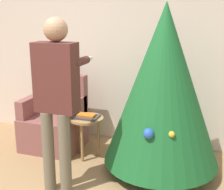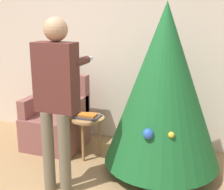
{
  "view_description": "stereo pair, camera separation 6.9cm",
  "coord_description": "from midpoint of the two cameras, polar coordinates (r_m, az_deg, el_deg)",
  "views": [
    {
      "loc": [
        1.5,
        -1.87,
        1.81
      ],
      "look_at": [
        0.5,
        1.04,
        0.98
      ],
      "focal_mm": 50.0,
      "sensor_mm": 36.0,
      "label": 1
    },
    {
      "loc": [
        1.57,
        -1.85,
        1.81
      ],
      "look_at": [
        0.5,
        1.04,
        0.98
      ],
      "focal_mm": 50.0,
      "sensor_mm": 36.0,
      "label": 2
    }
  ],
  "objects": [
    {
      "name": "book",
      "position": [
        3.9,
        -5.2,
        -3.68
      ],
      "size": [
        0.22,
        0.13,
        0.02
      ],
      "color": "orange",
      "rests_on": "laptop"
    },
    {
      "name": "wall_back",
      "position": [
        4.39,
        -1.66,
        9.12
      ],
      "size": [
        8.0,
        0.06,
        2.7
      ],
      "color": "beige",
      "rests_on": "ground_plane"
    },
    {
      "name": "laptop",
      "position": [
        3.9,
        -5.2,
        -3.99
      ],
      "size": [
        0.3,
        0.23,
        0.02
      ],
      "color": "#38383D",
      "rests_on": "side_stool"
    },
    {
      "name": "armchair",
      "position": [
        4.33,
        -10.85,
        -4.87
      ],
      "size": [
        0.74,
        0.67,
        0.97
      ],
      "color": "brown",
      "rests_on": "ground_plane"
    },
    {
      "name": "person_standing",
      "position": [
        3.07,
        -10.73,
        0.73
      ],
      "size": [
        0.43,
        0.57,
        1.76
      ],
      "color": "#6B604C",
      "rests_on": "ground_plane"
    },
    {
      "name": "side_stool",
      "position": [
        3.93,
        -5.16,
        -5.28
      ],
      "size": [
        0.42,
        0.42,
        0.53
      ],
      "color": "#A37547",
      "rests_on": "ground_plane"
    },
    {
      "name": "christmas_tree",
      "position": [
        3.42,
        8.78,
        1.73
      ],
      "size": [
        1.29,
        1.29,
        1.91
      ],
      "color": "brown",
      "rests_on": "ground_plane"
    }
  ]
}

